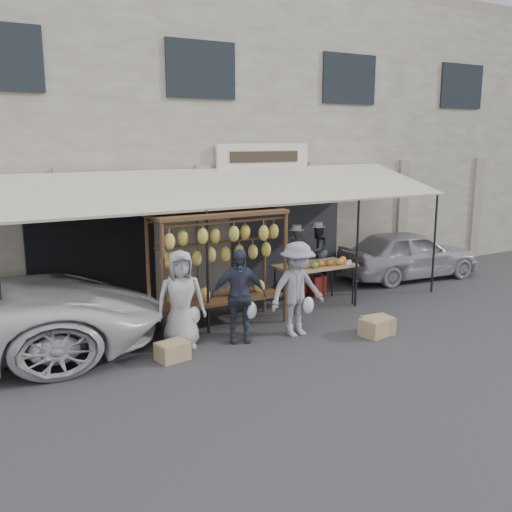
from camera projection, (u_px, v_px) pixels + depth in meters
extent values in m
plane|color=#2D2D30|center=(287.00, 342.00, 10.17)|extent=(90.00, 90.00, 0.00)
cube|color=#BEB7A4|center=(155.00, 141.00, 15.00)|extent=(24.00, 6.00, 7.00)
cube|color=#232328|center=(287.00, 235.00, 13.93)|extent=(3.00, 0.10, 2.50)
cube|color=black|center=(93.00, 254.00, 11.65)|extent=(2.60, 0.10, 2.50)
cube|color=silver|center=(263.00, 157.00, 13.16)|extent=(2.40, 0.10, 0.60)
cube|color=beige|center=(227.00, 187.00, 11.60)|extent=(10.00, 2.34, 0.63)
cylinder|color=black|center=(0.00, 299.00, 8.74)|extent=(0.05, 0.05, 2.30)
cylinder|color=black|center=(208.00, 273.00, 10.43)|extent=(0.05, 0.05, 2.30)
cylinder|color=black|center=(357.00, 254.00, 12.13)|extent=(0.05, 0.05, 2.30)
cylinder|color=black|center=(434.00, 244.00, 13.25)|extent=(0.05, 0.05, 2.30)
cylinder|color=#492818|center=(164.00, 284.00, 9.86)|extent=(0.07, 0.07, 2.20)
cylinder|color=#492818|center=(285.00, 268.00, 11.07)|extent=(0.07, 0.07, 2.20)
cylinder|color=#492818|center=(148.00, 274.00, 10.54)|extent=(0.07, 0.07, 2.20)
cylinder|color=#492818|center=(264.00, 260.00, 11.75)|extent=(0.07, 0.07, 2.20)
cube|color=#492818|center=(218.00, 213.00, 10.58)|extent=(2.60, 0.90, 0.07)
cylinder|color=#492818|center=(226.00, 222.00, 10.31)|extent=(2.50, 0.05, 0.05)
cylinder|color=#492818|center=(210.00, 217.00, 10.91)|extent=(2.50, 0.05, 0.05)
cylinder|color=#492818|center=(218.00, 242.00, 10.70)|extent=(2.50, 0.05, 0.05)
cube|color=#492818|center=(219.00, 299.00, 10.92)|extent=(2.50, 0.80, 0.05)
ellipsoid|color=#DBC756|center=(169.00, 241.00, 9.83)|extent=(0.20, 0.18, 0.30)
ellipsoid|color=#DBC756|center=(183.00, 238.00, 10.11)|extent=(0.20, 0.18, 0.30)
ellipsoid|color=#DBC756|center=(203.00, 236.00, 10.13)|extent=(0.20, 0.18, 0.30)
ellipsoid|color=#DBC756|center=(215.00, 236.00, 10.41)|extent=(0.20, 0.18, 0.30)
ellipsoid|color=#DBC756|center=(234.00, 234.00, 10.43)|extent=(0.20, 0.18, 0.30)
ellipsoid|color=#DBC756|center=(245.00, 232.00, 10.72)|extent=(0.20, 0.18, 0.30)
ellipsoid|color=#DBC756|center=(264.00, 233.00, 10.74)|extent=(0.20, 0.18, 0.30)
ellipsoid|color=#DBC756|center=(274.00, 231.00, 11.03)|extent=(0.20, 0.18, 0.30)
ellipsoid|color=#DBC756|center=(166.00, 260.00, 10.23)|extent=(0.20, 0.18, 0.30)
ellipsoid|color=#DBC756|center=(181.00, 258.00, 10.38)|extent=(0.20, 0.18, 0.30)
ellipsoid|color=#DBC756|center=(196.00, 258.00, 10.53)|extent=(0.20, 0.18, 0.30)
ellipsoid|color=#DBC756|center=(211.00, 255.00, 10.67)|extent=(0.20, 0.18, 0.30)
ellipsoid|color=#DBC756|center=(225.00, 254.00, 10.82)|extent=(0.20, 0.18, 0.30)
ellipsoid|color=#DBC756|center=(239.00, 252.00, 10.96)|extent=(0.20, 0.18, 0.30)
ellipsoid|color=#DBC756|center=(253.00, 252.00, 11.11)|extent=(0.20, 0.18, 0.30)
ellipsoid|color=#DBC756|center=(266.00, 250.00, 11.25)|extent=(0.20, 0.18, 0.30)
cube|color=tan|center=(315.00, 266.00, 12.26)|extent=(1.70, 0.90, 0.05)
cylinder|color=black|center=(294.00, 295.00, 11.66)|extent=(0.04, 0.04, 0.85)
cylinder|color=black|center=(353.00, 285.00, 12.41)|extent=(0.04, 0.04, 0.85)
cylinder|color=black|center=(275.00, 287.00, 12.29)|extent=(0.04, 0.04, 0.85)
cylinder|color=black|center=(332.00, 278.00, 13.04)|extent=(0.04, 0.04, 0.85)
ellipsoid|color=#477226|center=(292.00, 266.00, 11.84)|extent=(0.18, 0.14, 0.14)
ellipsoid|color=orange|center=(303.00, 266.00, 11.82)|extent=(0.18, 0.14, 0.14)
ellipsoid|color=#598C33|center=(314.00, 265.00, 11.90)|extent=(0.18, 0.14, 0.14)
ellipsoid|color=#B25919|center=(320.00, 264.00, 12.04)|extent=(0.18, 0.14, 0.14)
ellipsoid|color=#B25919|center=(329.00, 263.00, 12.11)|extent=(0.18, 0.14, 0.14)
ellipsoid|color=gold|center=(340.00, 262.00, 12.21)|extent=(0.18, 0.14, 0.14)
ellipsoid|color=orange|center=(342.00, 259.00, 12.45)|extent=(0.18, 0.14, 0.14)
imported|color=#31373E|center=(296.00, 254.00, 12.78)|extent=(0.49, 0.39, 1.16)
imported|color=#2F3540|center=(317.00, 251.00, 13.00)|extent=(0.67, 0.59, 1.18)
imported|color=#A2A2A5|center=(181.00, 299.00, 9.77)|extent=(0.93, 0.70, 1.71)
imported|color=#323749|center=(239.00, 295.00, 10.06)|extent=(1.07, 0.72, 1.68)
imported|color=gray|center=(297.00, 289.00, 10.36)|extent=(1.15, 0.69, 1.75)
cube|color=maroon|center=(296.00, 288.00, 12.95)|extent=(0.33, 0.33, 0.44)
cube|color=maroon|center=(317.00, 285.00, 13.17)|extent=(0.40, 0.40, 0.46)
cube|color=tan|center=(376.00, 327.00, 10.48)|extent=(0.60, 0.50, 0.32)
cube|color=tan|center=(378.00, 326.00, 10.56)|extent=(0.57, 0.46, 0.33)
cube|color=tan|center=(172.00, 351.00, 9.33)|extent=(0.56, 0.46, 0.30)
imported|color=#A8A8AD|center=(408.00, 254.00, 14.71)|extent=(3.87, 1.86, 1.28)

